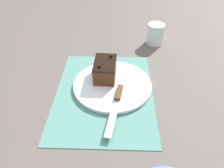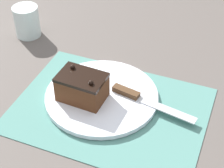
% 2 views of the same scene
% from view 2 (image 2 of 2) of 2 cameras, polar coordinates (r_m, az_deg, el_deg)
% --- Properties ---
extents(ground_plane, '(3.00, 3.00, 0.00)m').
position_cam_2_polar(ground_plane, '(0.91, -0.31, -3.93)').
color(ground_plane, '#544C47').
extents(placemat_woven, '(0.46, 0.34, 0.00)m').
position_cam_2_polar(placemat_woven, '(0.91, -0.31, -3.84)').
color(placemat_woven, slate).
rests_on(placemat_woven, ground_plane).
extents(cake_plate, '(0.28, 0.28, 0.01)m').
position_cam_2_polar(cake_plate, '(0.93, -1.59, -1.84)').
color(cake_plate, white).
rests_on(cake_plate, placemat_woven).
extents(chocolate_cake, '(0.12, 0.08, 0.08)m').
position_cam_2_polar(chocolate_cake, '(0.90, -4.55, -0.39)').
color(chocolate_cake, '#512D19').
rests_on(chocolate_cake, cake_plate).
extents(serving_knife, '(0.22, 0.06, 0.01)m').
position_cam_2_polar(serving_knife, '(0.91, 4.16, -2.08)').
color(serving_knife, '#472D19').
rests_on(serving_knife, cake_plate).
extents(drinking_glass, '(0.08, 0.08, 0.09)m').
position_cam_2_polar(drinking_glass, '(1.18, -12.84, 9.30)').
color(drinking_glass, silver).
rests_on(drinking_glass, ground_plane).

